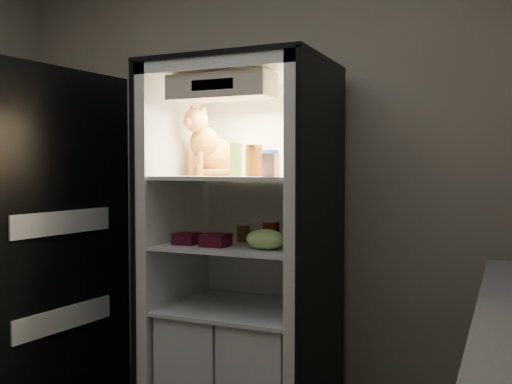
% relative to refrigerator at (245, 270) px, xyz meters
% --- Properties ---
extents(room_shell, '(3.60, 3.60, 3.60)m').
position_rel_refrigerator_xyz_m(room_shell, '(0.00, -1.38, 0.83)').
color(room_shell, white).
rests_on(room_shell, floor).
extents(refrigerator, '(0.90, 0.72, 1.88)m').
position_rel_refrigerator_xyz_m(refrigerator, '(0.00, 0.00, 0.00)').
color(refrigerator, white).
rests_on(refrigerator, floor).
extents(fridge_door, '(0.14, 0.87, 1.85)m').
position_rel_refrigerator_xyz_m(fridge_door, '(-0.85, -0.40, 0.12)').
color(fridge_door, black).
rests_on(fridge_door, floor).
extents(tabby_cat, '(0.33, 0.39, 0.39)m').
position_rel_refrigerator_xyz_m(tabby_cat, '(-0.23, 0.03, 0.65)').
color(tabby_cat, '#B16716').
rests_on(tabby_cat, refrigerator).
extents(parmesan_shaker, '(0.07, 0.07, 0.17)m').
position_rel_refrigerator_xyz_m(parmesan_shaker, '(-0.03, -0.05, 0.58)').
color(parmesan_shaker, '#248633').
rests_on(parmesan_shaker, refrigerator).
extents(mayo_tub, '(0.10, 0.10, 0.14)m').
position_rel_refrigerator_xyz_m(mayo_tub, '(0.10, 0.09, 0.57)').
color(mayo_tub, white).
rests_on(mayo_tub, refrigerator).
extents(salsa_jar, '(0.09, 0.09, 0.16)m').
position_rel_refrigerator_xyz_m(salsa_jar, '(0.10, -0.11, 0.58)').
color(salsa_jar, maroon).
rests_on(salsa_jar, refrigerator).
extents(pepper_jar, '(0.13, 0.13, 0.22)m').
position_rel_refrigerator_xyz_m(pepper_jar, '(0.30, 0.04, 0.61)').
color(pepper_jar, '#A02815').
rests_on(pepper_jar, refrigerator).
extents(cream_carton, '(0.06, 0.06, 0.11)m').
position_rel_refrigerator_xyz_m(cream_carton, '(0.24, -0.24, 0.55)').
color(cream_carton, silver).
rests_on(cream_carton, refrigerator).
extents(soda_can_a, '(0.06, 0.06, 0.11)m').
position_rel_refrigerator_xyz_m(soda_can_a, '(0.16, 0.00, 0.21)').
color(soda_can_a, black).
rests_on(soda_can_a, refrigerator).
extents(soda_can_b, '(0.07, 0.07, 0.12)m').
position_rel_refrigerator_xyz_m(soda_can_b, '(0.26, -0.00, 0.21)').
color(soda_can_b, black).
rests_on(soda_can_b, refrigerator).
extents(soda_can_c, '(0.07, 0.07, 0.13)m').
position_rel_refrigerator_xyz_m(soda_can_c, '(0.20, -0.14, 0.21)').
color(soda_can_c, black).
rests_on(soda_can_c, refrigerator).
extents(condiment_jar, '(0.07, 0.07, 0.10)m').
position_rel_refrigerator_xyz_m(condiment_jar, '(-0.02, 0.01, 0.20)').
color(condiment_jar, '#533B17').
rests_on(condiment_jar, refrigerator).
extents(grape_bag, '(0.20, 0.14, 0.10)m').
position_rel_refrigerator_xyz_m(grape_bag, '(0.21, -0.21, 0.20)').
color(grape_bag, '#7FBB57').
rests_on(grape_bag, refrigerator).
extents(berry_box_left, '(0.12, 0.12, 0.06)m').
position_rel_refrigerator_xyz_m(berry_box_left, '(-0.23, -0.21, 0.18)').
color(berry_box_left, '#520D22').
rests_on(berry_box_left, refrigerator).
extents(berry_box_right, '(0.13, 0.13, 0.06)m').
position_rel_refrigerator_xyz_m(berry_box_right, '(-0.06, -0.22, 0.18)').
color(berry_box_right, '#520D22').
rests_on(berry_box_right, refrigerator).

